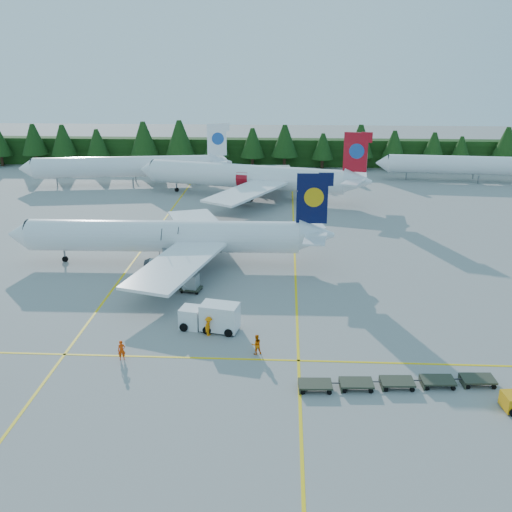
{
  "coord_description": "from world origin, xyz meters",
  "views": [
    {
      "loc": [
        4.62,
        -48.17,
        24.35
      ],
      "look_at": [
        1.59,
        10.13,
        3.5
      ],
      "focal_mm": 40.0,
      "sensor_mm": 36.0,
      "label": 1
    }
  ],
  "objects_px": {
    "airliner_red": "(241,176)",
    "airstairs": "(173,265)",
    "airliner_navy": "(158,237)",
    "service_truck": "(210,316)"
  },
  "relations": [
    {
      "from": "service_truck",
      "to": "airliner_red",
      "type": "bearing_deg",
      "value": 102.62
    },
    {
      "from": "airliner_red",
      "to": "airstairs",
      "type": "distance_m",
      "value": 38.08
    },
    {
      "from": "airstairs",
      "to": "service_truck",
      "type": "distance_m",
      "value": 15.83
    },
    {
      "from": "airliner_navy",
      "to": "service_truck",
      "type": "xyz_separation_m",
      "value": [
        8.43,
        -17.44,
        -2.07
      ]
    },
    {
      "from": "airliner_navy",
      "to": "airstairs",
      "type": "height_order",
      "value": "airliner_navy"
    },
    {
      "from": "airliner_navy",
      "to": "airliner_red",
      "type": "height_order",
      "value": "airliner_red"
    },
    {
      "from": "airstairs",
      "to": "service_truck",
      "type": "xyz_separation_m",
      "value": [
        6.27,
        -14.53,
        0.42
      ]
    },
    {
      "from": "airliner_red",
      "to": "airstairs",
      "type": "relative_size",
      "value": 5.92
    },
    {
      "from": "airliner_red",
      "to": "airstairs",
      "type": "height_order",
      "value": "airliner_red"
    },
    {
      "from": "airliner_navy",
      "to": "airstairs",
      "type": "xyz_separation_m",
      "value": [
        2.16,
        -2.91,
        -2.49
      ]
    }
  ]
}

